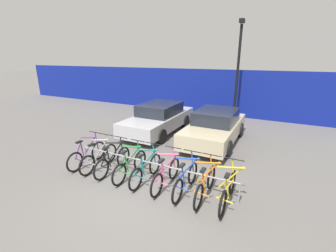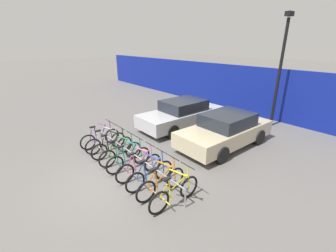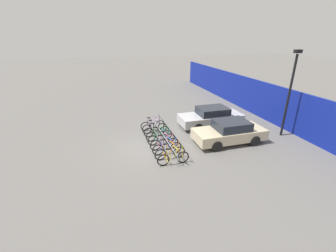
# 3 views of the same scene
# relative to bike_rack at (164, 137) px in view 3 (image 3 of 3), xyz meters

# --- Properties ---
(ground_plane) EXTENTS (120.00, 120.00, 0.00)m
(ground_plane) POSITION_rel_bike_rack_xyz_m (0.14, -0.68, -0.50)
(ground_plane) COLOR #605E5B
(hoarding_wall) EXTENTS (36.00, 0.16, 2.81)m
(hoarding_wall) POSITION_rel_bike_rack_xyz_m (0.14, 8.82, 0.91)
(hoarding_wall) COLOR navy
(hoarding_wall) RESTS_ON ground
(bike_rack) EXTENTS (5.26, 0.04, 0.57)m
(bike_rack) POSITION_rel_bike_rack_xyz_m (0.00, 0.00, 0.00)
(bike_rack) COLOR gray
(bike_rack) RESTS_ON ground
(bicycle_purple) EXTENTS (0.68, 1.71, 1.05)m
(bicycle_purple) POSITION_rel_bike_rack_xyz_m (-2.36, -0.15, -0.12)
(bicycle_purple) COLOR black
(bicycle_purple) RESTS_ON ground
(bicycle_silver) EXTENTS (0.68, 1.71, 1.05)m
(bicycle_silver) POSITION_rel_bike_rack_xyz_m (-1.83, -0.15, -0.12)
(bicycle_silver) COLOR black
(bicycle_silver) RESTS_ON ground
(bicycle_black) EXTENTS (0.68, 1.71, 1.05)m
(bicycle_black) POSITION_rel_bike_rack_xyz_m (-1.25, -0.15, -0.12)
(bicycle_black) COLOR black
(bicycle_black) RESTS_ON ground
(bicycle_green) EXTENTS (0.68, 1.71, 1.05)m
(bicycle_green) POSITION_rel_bike_rack_xyz_m (-0.58, -0.15, -0.12)
(bicycle_green) COLOR black
(bicycle_green) RESTS_ON ground
(bicycle_teal) EXTENTS (0.68, 1.71, 1.05)m
(bicycle_teal) POSITION_rel_bike_rack_xyz_m (-0.02, -0.15, -0.12)
(bicycle_teal) COLOR black
(bicycle_teal) RESTS_ON ground
(bicycle_pink) EXTENTS (0.68, 1.71, 1.05)m
(bicycle_pink) POSITION_rel_bike_rack_xyz_m (0.64, -0.15, -0.12)
(bicycle_pink) COLOR black
(bicycle_pink) RESTS_ON ground
(bicycle_blue) EXTENTS (0.68, 1.71, 1.05)m
(bicycle_blue) POSITION_rel_bike_rack_xyz_m (1.23, -0.15, -0.12)
(bicycle_blue) COLOR black
(bicycle_blue) RESTS_ON ground
(bicycle_orange) EXTENTS (0.68, 1.71, 1.05)m
(bicycle_orange) POSITION_rel_bike_rack_xyz_m (1.78, -0.15, -0.12)
(bicycle_orange) COLOR black
(bicycle_orange) RESTS_ON ground
(bicycle_yellow) EXTENTS (0.68, 1.71, 1.05)m
(bicycle_yellow) POSITION_rel_bike_rack_xyz_m (2.36, -0.15, -0.12)
(bicycle_yellow) COLOR black
(bicycle_yellow) RESTS_ON ground
(car_silver) EXTENTS (1.91, 4.56, 1.40)m
(car_silver) POSITION_rel_bike_rack_xyz_m (-1.93, 4.08, 0.19)
(car_silver) COLOR #B7B7BC
(car_silver) RESTS_ON ground
(car_beige) EXTENTS (1.91, 4.35, 1.40)m
(car_beige) POSITION_rel_bike_rack_xyz_m (0.88, 3.93, 0.19)
(car_beige) COLOR #C1B28E
(car_beige) RESTS_ON ground
(lamp_post) EXTENTS (0.24, 0.44, 5.41)m
(lamp_post) POSITION_rel_bike_rack_xyz_m (0.91, 7.83, 2.55)
(lamp_post) COLOR black
(lamp_post) RESTS_ON ground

